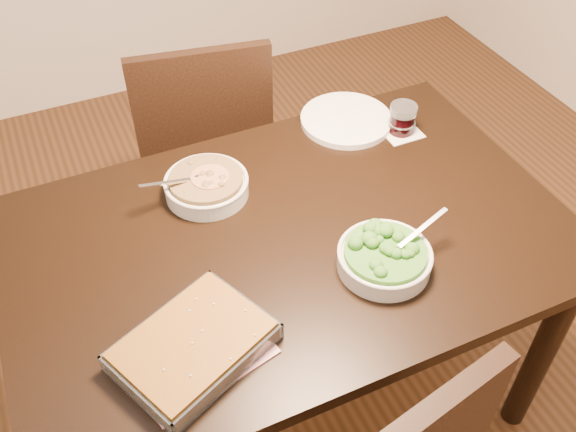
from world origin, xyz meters
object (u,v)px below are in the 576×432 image
object	(u,v)px
table	(289,260)
baking_dish	(193,346)
broccoli_bowl	(385,258)
chair_far	(204,141)
wine_tumbler	(402,118)
stew_bowl	(206,185)
dinner_plate	(346,120)

from	to	relation	value
table	baking_dish	size ratio (longest dim) A/B	3.74
broccoli_bowl	chair_far	bearing A→B (deg)	99.16
table	wine_tumbler	distance (m)	0.56
stew_bowl	wine_tumbler	bearing A→B (deg)	2.01
table	broccoli_bowl	distance (m)	0.28
broccoli_bowl	wine_tumbler	size ratio (longest dim) A/B	2.86
baking_dish	broccoli_bowl	bearing A→B (deg)	-18.35
chair_far	broccoli_bowl	bearing A→B (deg)	108.84
baking_dish	wine_tumbler	world-z (taller)	wine_tumbler
broccoli_bowl	dinner_plate	world-z (taller)	broccoli_bowl
wine_tumbler	dinner_plate	world-z (taller)	wine_tumbler
table	wine_tumbler	xyz separation A→B (m)	(0.48, 0.25, 0.14)
baking_dish	chair_far	distance (m)	1.06
broccoli_bowl	dinner_plate	xyz separation A→B (m)	(0.19, 0.55, -0.02)
chair_far	baking_dish	bearing A→B (deg)	80.72
broccoli_bowl	wine_tumbler	distance (m)	0.54
broccoli_bowl	baking_dish	world-z (taller)	broccoli_bowl
dinner_plate	broccoli_bowl	bearing A→B (deg)	-109.45
wine_tumbler	stew_bowl	bearing A→B (deg)	-177.99
wine_tumbler	broccoli_bowl	bearing A→B (deg)	-125.94
stew_bowl	dinner_plate	world-z (taller)	stew_bowl
baking_dish	dinner_plate	bearing A→B (deg)	17.34
stew_bowl	dinner_plate	bearing A→B (deg)	15.01
table	stew_bowl	xyz separation A→B (m)	(-0.14, 0.23, 0.13)
stew_bowl	baking_dish	xyz separation A→B (m)	(-0.19, -0.46, -0.00)
broccoli_bowl	chair_far	distance (m)	0.98
table	stew_bowl	size ratio (longest dim) A/B	5.65
wine_tumbler	chair_far	world-z (taller)	chair_far
table	chair_far	world-z (taller)	chair_far
broccoli_bowl	baking_dish	size ratio (longest dim) A/B	0.68
baking_dish	wine_tumbler	bearing A→B (deg)	7.26
baking_dish	table	bearing A→B (deg)	11.94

